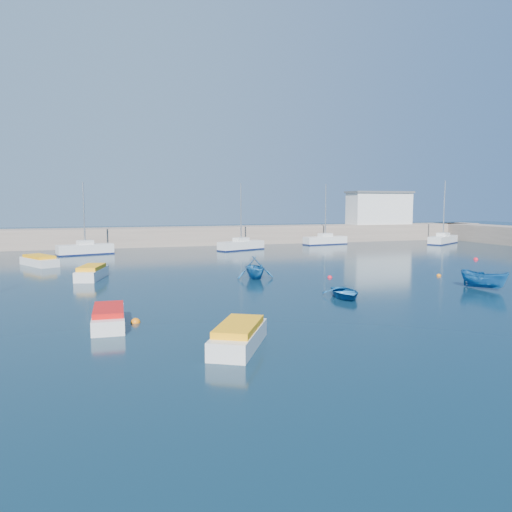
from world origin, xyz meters
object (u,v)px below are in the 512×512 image
object	(u,v)px
harbor_office	(379,209)
dinghy_left	(255,267)
sailboat_8	(443,239)
motorboat_1	(92,273)
dinghy_center	(345,293)
sailboat_6	(241,245)
motorboat_2	(39,261)
dinghy_right	(484,280)
motorboat_0	(109,317)
sailboat_5	(85,249)
motorboat_3	(239,336)
sailboat_7	(325,240)

from	to	relation	value
harbor_office	dinghy_left	xyz separation A→B (m)	(-31.70, -33.17, -4.21)
sailboat_8	motorboat_1	size ratio (longest dim) A/B	1.96
sailboat_8	dinghy_center	xyz separation A→B (m)	(-34.02, -33.58, -0.30)
sailboat_6	motorboat_2	size ratio (longest dim) A/B	1.63
dinghy_left	dinghy_right	xyz separation A→B (m)	(13.86, -9.72, -0.22)
harbor_office	motorboat_0	xyz separation A→B (m)	(-43.30, -45.77, -4.65)
sailboat_5	motorboat_3	xyz separation A→B (m)	(6.84, -41.92, -0.17)
motorboat_2	motorboat_1	bearing A→B (deg)	-93.55
sailboat_5	motorboat_2	xyz separation A→B (m)	(-4.05, -9.62, -0.18)
sailboat_6	dinghy_center	distance (m)	33.37
motorboat_0	sailboat_6	bearing A→B (deg)	67.03
motorboat_1	harbor_office	bearing A→B (deg)	48.74
sailboat_5	sailboat_8	distance (m)	50.34
harbor_office	dinghy_left	distance (m)	46.07
motorboat_3	motorboat_0	bearing A→B (deg)	161.96
sailboat_8	dinghy_left	world-z (taller)	sailboat_8
motorboat_3	motorboat_1	bearing A→B (deg)	134.54
dinghy_right	sailboat_7	bearing A→B (deg)	62.79
motorboat_3	motorboat_2	bearing A→B (deg)	137.83
sailboat_6	dinghy_left	world-z (taller)	sailboat_6
motorboat_0	dinghy_left	world-z (taller)	dinghy_left
sailboat_5	dinghy_left	xyz separation A→B (m)	(13.33, -23.79, 0.23)
sailboat_7	motorboat_1	world-z (taller)	sailboat_7
sailboat_6	motorboat_0	world-z (taller)	sailboat_6
sailboat_5	sailboat_6	size ratio (longest dim) A/B	0.99
harbor_office	sailboat_6	xyz separation A→B (m)	(-26.02, -9.53, -4.46)
sailboat_6	dinghy_left	size ratio (longest dim) A/B	2.52
motorboat_0	motorboat_2	xyz separation A→B (m)	(-5.78, 26.78, 0.04)
dinghy_left	dinghy_center	bearing A→B (deg)	-70.77
motorboat_2	motorboat_3	world-z (taller)	motorboat_3
sailboat_5	dinghy_right	size ratio (longest dim) A/B	2.41
dinghy_right	sailboat_6	bearing A→B (deg)	85.43
motorboat_3	dinghy_center	distance (m)	12.73
sailboat_7	sailboat_8	bearing A→B (deg)	-111.90
motorboat_2	dinghy_center	distance (m)	31.33
motorboat_0	dinghy_center	distance (m)	14.89
sailboat_7	motorboat_1	bearing A→B (deg)	118.85
motorboat_3	harbor_office	bearing A→B (deg)	82.52
dinghy_center	dinghy_right	size ratio (longest dim) A/B	0.94
sailboat_6	dinghy_right	size ratio (longest dim) A/B	2.43
motorboat_3	sailboat_6	bearing A→B (deg)	102.94
motorboat_0	motorboat_1	bearing A→B (deg)	95.68
motorboat_2	sailboat_7	bearing A→B (deg)	-8.08
sailboat_7	dinghy_right	distance (m)	38.34
sailboat_6	motorboat_1	xyz separation A→B (m)	(-18.19, -19.86, -0.12)
sailboat_5	motorboat_0	bearing A→B (deg)	166.82
sailboat_5	motorboat_2	bearing A→B (deg)	141.23
motorboat_3	dinghy_center	size ratio (longest dim) A/B	1.42
sailboat_6	sailboat_8	size ratio (longest dim) A/B	0.92
sailboat_8	sailboat_5	bearing A→B (deg)	57.88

